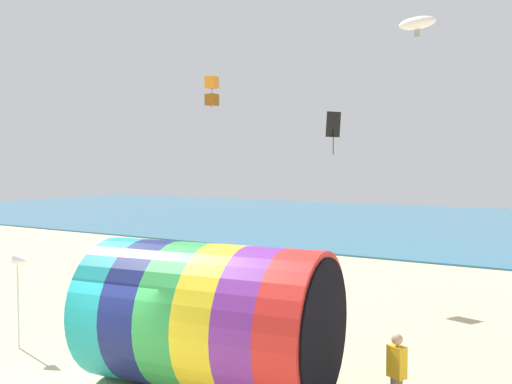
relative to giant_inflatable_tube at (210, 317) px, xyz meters
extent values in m
cube|color=teal|center=(-1.50, 38.91, -1.59)|extent=(120.00, 40.00, 0.10)
cylinder|color=teal|center=(-2.24, -0.27, 0.00)|extent=(1.28, 3.36, 3.28)
cylinder|color=navy|center=(-1.35, -0.17, 0.00)|extent=(1.28, 3.36, 3.28)
cylinder|color=green|center=(-0.47, -0.06, 0.00)|extent=(1.28, 3.36, 3.28)
cylinder|color=yellow|center=(0.42, 0.05, 0.00)|extent=(1.28, 3.36, 3.28)
cylinder|color=purple|center=(1.30, 0.16, 0.00)|extent=(1.28, 3.36, 3.28)
cylinder|color=red|center=(2.19, 0.27, 0.00)|extent=(1.28, 3.36, 3.28)
cylinder|color=black|center=(2.65, 0.32, 0.00)|extent=(0.42, 3.00, 3.02)
cube|color=yellow|center=(4.02, 0.71, -0.49)|extent=(0.42, 0.36, 0.63)
sphere|color=tan|center=(4.02, 0.71, -0.04)|extent=(0.23, 0.23, 0.23)
cube|color=black|center=(-1.63, 10.37, 4.96)|extent=(0.41, 0.65, 0.98)
cylinder|color=black|center=(-1.63, 10.37, 4.29)|extent=(0.03, 0.03, 0.98)
ellipsoid|color=white|center=(4.24, 1.03, 6.14)|extent=(0.81, 0.44, 0.27)
cube|color=gray|center=(4.24, 1.03, 5.98)|extent=(0.11, 0.04, 0.20)
cube|color=orange|center=(-9.78, 13.61, 7.58)|extent=(0.61, 0.61, 0.59)
cube|color=#8F4F12|center=(-9.78, 13.61, 6.70)|extent=(0.61, 0.61, 0.59)
cylinder|color=black|center=(-9.78, 13.61, 7.14)|extent=(0.02, 0.02, 1.57)
cylinder|color=silver|center=(-6.17, -0.42, -0.32)|extent=(0.05, 0.05, 2.63)
cone|color=white|center=(-5.95, -0.42, 0.81)|extent=(0.45, 0.36, 0.36)
camera|label=1|loc=(7.42, -10.15, 3.39)|focal=40.00mm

